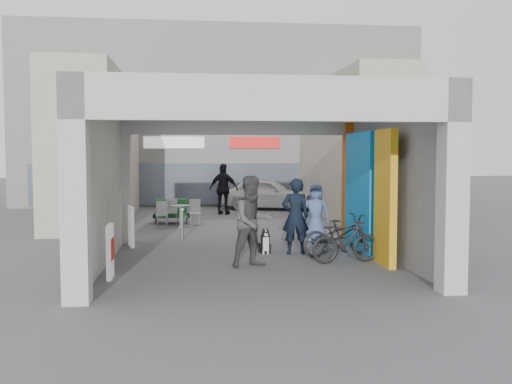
{
  "coord_description": "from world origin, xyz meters",
  "views": [
    {
      "loc": [
        -1.23,
        -12.88,
        2.28
      ],
      "look_at": [
        0.32,
        1.0,
        1.36
      ],
      "focal_mm": 40.0,
      "sensor_mm": 36.0,
      "label": 1
    }
  ],
  "objects": [
    {
      "name": "produce_stand",
      "position": [
        -1.92,
        6.15,
        0.32
      ],
      "size": [
        1.21,
        0.65,
        0.79
      ],
      "rotation": [
        0.0,
        0.0,
        -0.38
      ],
      "color": "black",
      "rests_on": "ground"
    },
    {
      "name": "bicycle_rear",
      "position": [
        1.98,
        -1.26,
        0.46
      ],
      "size": [
        1.58,
        0.67,
        0.92
      ],
      "primitive_type": "imported",
      "rotation": [
        0.0,
        0.0,
        1.73
      ],
      "color": "black",
      "rests_on": "ground"
    },
    {
      "name": "man_with_dog",
      "position": [
        1.11,
        -0.1,
        0.87
      ],
      "size": [
        0.64,
        0.42,
        1.74
      ],
      "primitive_type": "imported",
      "rotation": [
        0.0,
        0.0,
        3.13
      ],
      "color": "black",
      "rests_on": "ground"
    },
    {
      "name": "man_crates",
      "position": [
        -0.05,
        8.76,
        0.97
      ],
      "size": [
        1.23,
        0.88,
        1.94
      ],
      "primitive_type": "imported",
      "rotation": [
        0.0,
        0.0,
        2.75
      ],
      "color": "black",
      "rests_on": "ground"
    },
    {
      "name": "arcade_canopy",
      "position": [
        0.54,
        -0.82,
        2.3
      ],
      "size": [
        6.4,
        6.45,
        6.4
      ],
      "color": "#B3B3AE",
      "rests_on": "ground"
    },
    {
      "name": "bollard_center",
      "position": [
        0.03,
        2.46,
        0.49
      ],
      "size": [
        0.09,
        0.09,
        0.99
      ],
      "primitive_type": "cylinder",
      "color": "gray",
      "rests_on": "ground"
    },
    {
      "name": "bicycle_front",
      "position": [
        2.03,
        -0.46,
        0.47
      ],
      "size": [
        1.9,
        1.11,
        0.94
      ],
      "primitive_type": "imported",
      "rotation": [
        0.0,
        0.0,
        1.86
      ],
      "color": "black",
      "rests_on": "ground"
    },
    {
      "name": "border_collie",
      "position": [
        0.43,
        0.06,
        0.24
      ],
      "size": [
        0.22,
        0.43,
        0.6
      ],
      "rotation": [
        0.0,
        0.0,
        0.18
      ],
      "color": "black",
      "rests_on": "ground"
    },
    {
      "name": "bollard_right",
      "position": [
        1.65,
        2.2,
        0.46
      ],
      "size": [
        0.09,
        0.09,
        0.93
      ],
      "primitive_type": "cylinder",
      "color": "gray",
      "rests_on": "ground"
    },
    {
      "name": "man_back_turned",
      "position": [
        -0.01,
        -1.44,
        0.93
      ],
      "size": [
        1.1,
        0.98,
        1.86
      ],
      "primitive_type": "imported",
      "rotation": [
        0.0,
        0.0,
        0.37
      ],
      "color": "#434346",
      "rests_on": "ground"
    },
    {
      "name": "ground",
      "position": [
        0.0,
        0.0,
        0.0
      ],
      "size": [
        90.0,
        90.0,
        0.0
      ],
      "primitive_type": "plane",
      "color": "#555459",
      "rests_on": "ground"
    },
    {
      "name": "cafe_set",
      "position": [
        -1.73,
        5.32,
        0.3
      ],
      "size": [
        1.38,
        1.11,
        0.83
      ],
      "rotation": [
        0.0,
        0.0,
        0.05
      ],
      "color": "#959599",
      "rests_on": "ground"
    },
    {
      "name": "advert_board_far",
      "position": [
        -2.75,
        1.41,
        0.51
      ],
      "size": [
        0.21,
        0.55,
        1.0
      ],
      "rotation": [
        0.0,
        0.0,
        0.24
      ],
      "color": "silver",
      "rests_on": "ground"
    },
    {
      "name": "man_elderly",
      "position": [
        2.01,
        1.86,
        0.75
      ],
      "size": [
        0.85,
        0.69,
        1.5
      ],
      "primitive_type": "imported",
      "rotation": [
        0.0,
        0.0,
        -0.33
      ],
      "color": "#4F6799",
      "rests_on": "ground"
    },
    {
      "name": "plaza_bldg_right",
      "position": [
        4.5,
        7.5,
        2.5
      ],
      "size": [
        2.0,
        9.0,
        5.0
      ],
      "primitive_type": "cube",
      "color": "#BFB29F",
      "rests_on": "ground"
    },
    {
      "name": "advert_board_near",
      "position": [
        -2.75,
        -2.25,
        0.51
      ],
      "size": [
        0.11,
        0.55,
        1.0
      ],
      "rotation": [
        0.0,
        0.0,
        0.02
      ],
      "color": "silver",
      "rests_on": "ground"
    },
    {
      "name": "plaza_bldg_left",
      "position": [
        -4.5,
        7.5,
        2.5
      ],
      "size": [
        2.0,
        9.0,
        5.0
      ],
      "primitive_type": "cube",
      "color": "#BFB29F",
      "rests_on": "ground"
    },
    {
      "name": "bollard_left",
      "position": [
        -1.51,
        2.28,
        0.42
      ],
      "size": [
        0.09,
        0.09,
        0.83
      ],
      "primitive_type": "cylinder",
      "color": "gray",
      "rests_on": "ground"
    },
    {
      "name": "far_building",
      "position": [
        -0.0,
        13.99,
        3.99
      ],
      "size": [
        18.0,
        4.08,
        8.0
      ],
      "color": "silver",
      "rests_on": "ground"
    },
    {
      "name": "white_van",
      "position": [
        1.87,
        10.55,
        0.65
      ],
      "size": [
        4.13,
        2.65,
        1.31
      ],
      "primitive_type": "imported",
      "rotation": [
        0.0,
        0.0,
        1.26
      ],
      "color": "white",
      "rests_on": "ground"
    },
    {
      "name": "crate_stack",
      "position": [
        0.83,
        8.16,
        0.28
      ],
      "size": [
        0.52,
        0.45,
        0.56
      ],
      "rotation": [
        0.0,
        0.0,
        0.25
      ],
      "color": "#195820",
      "rests_on": "ground"
    }
  ]
}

